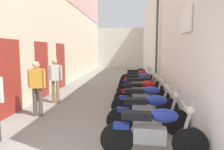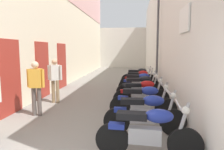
% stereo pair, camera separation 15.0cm
% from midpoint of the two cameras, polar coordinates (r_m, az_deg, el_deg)
% --- Properties ---
extents(ground_plane, '(35.71, 35.71, 0.00)m').
position_cam_midpoint_polar(ground_plane, '(10.25, -1.38, -3.63)').
color(ground_plane, gray).
extents(building_left, '(0.45, 19.71, 8.14)m').
position_cam_midpoint_polar(building_left, '(12.72, -12.64, 16.84)').
color(building_left, beige).
rests_on(building_left, ground).
extents(building_right, '(0.45, 19.71, 5.81)m').
position_cam_midpoint_polar(building_right, '(12.14, 12.27, 11.64)').
color(building_right, silver).
rests_on(building_right, ground).
extents(building_far_end, '(7.82, 2.00, 4.19)m').
position_cam_midpoint_polar(building_far_end, '(22.89, 2.22, 7.52)').
color(building_far_end, beige).
rests_on(building_far_end, ground).
extents(motorcycle_nearest, '(1.85, 0.58, 1.04)m').
position_cam_midpoint_polar(motorcycle_nearest, '(3.73, 10.23, -15.00)').
color(motorcycle_nearest, black).
rests_on(motorcycle_nearest, ground).
extents(motorcycle_second, '(1.85, 0.58, 1.04)m').
position_cam_midpoint_polar(motorcycle_second, '(4.71, 9.08, -10.27)').
color(motorcycle_second, black).
rests_on(motorcycle_second, ground).
extents(motorcycle_third, '(1.85, 0.58, 1.04)m').
position_cam_midpoint_polar(motorcycle_third, '(5.78, 8.31, -6.99)').
color(motorcycle_third, black).
rests_on(motorcycle_third, ground).
extents(motorcycle_fourth, '(1.84, 0.58, 1.04)m').
position_cam_midpoint_polar(motorcycle_fourth, '(6.78, 7.82, -4.89)').
color(motorcycle_fourth, black).
rests_on(motorcycle_fourth, ground).
extents(motorcycle_fifth, '(1.84, 0.58, 1.04)m').
position_cam_midpoint_polar(motorcycle_fifth, '(7.93, 7.41, -3.15)').
color(motorcycle_fifth, black).
rests_on(motorcycle_fifth, ground).
extents(motorcycle_sixth, '(1.85, 0.58, 1.04)m').
position_cam_midpoint_polar(motorcycle_sixth, '(8.87, 7.16, -2.06)').
color(motorcycle_sixth, black).
rests_on(motorcycle_sixth, ground).
extents(motorcycle_seventh, '(1.84, 0.58, 1.04)m').
position_cam_midpoint_polar(motorcycle_seventh, '(9.97, 6.93, -1.06)').
color(motorcycle_seventh, black).
rests_on(motorcycle_seventh, ground).
extents(motorcycle_eighth, '(1.84, 0.58, 1.04)m').
position_cam_midpoint_polar(motorcycle_eighth, '(11.12, 6.74, -0.23)').
color(motorcycle_eighth, black).
rests_on(motorcycle_eighth, ground).
extents(pedestrian_mid_alley, '(0.52, 0.24, 1.57)m').
position_cam_midpoint_polar(pedestrian_mid_alley, '(6.22, -20.78, -2.47)').
color(pedestrian_mid_alley, '#564C47').
rests_on(pedestrian_mid_alley, ground).
extents(pedestrian_further_down, '(0.52, 0.38, 1.57)m').
position_cam_midpoint_polar(pedestrian_further_down, '(7.54, -16.05, -0.70)').
color(pedestrian_further_down, '#8C7251').
rests_on(pedestrian_further_down, ground).
extents(street_lamp, '(0.79, 0.18, 4.75)m').
position_cam_midpoint_polar(street_lamp, '(9.72, 11.41, 12.07)').
color(street_lamp, '#47474C').
rests_on(street_lamp, ground).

